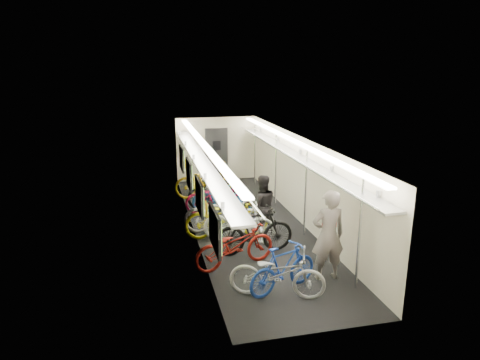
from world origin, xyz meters
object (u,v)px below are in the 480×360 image
bicycle_0 (277,274)px  passenger_near (328,235)px  backpack (330,218)px  bicycle_1 (283,268)px  passenger_mid (262,206)px

bicycle_0 → passenger_near: 1.39m
bicycle_0 → backpack: (1.27, 0.55, 0.80)m
backpack → bicycle_1: bearing=-173.1°
passenger_near → passenger_mid: bearing=-73.5°
bicycle_0 → bicycle_1: size_ratio=1.13×
bicycle_1 → backpack: bearing=-92.4°
bicycle_0 → bicycle_1: (0.18, 0.18, 0.00)m
bicycle_0 → backpack: 1.60m
bicycle_1 → passenger_near: (1.04, 0.30, 0.47)m
passenger_near → passenger_mid: passenger_near is taller
bicycle_0 → passenger_mid: passenger_mid is taller
passenger_near → backpack: (0.05, 0.08, 0.33)m
bicycle_0 → backpack: bearing=-44.7°
bicycle_0 → bicycle_1: 0.25m
bicycle_0 → bicycle_1: bicycle_1 is taller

